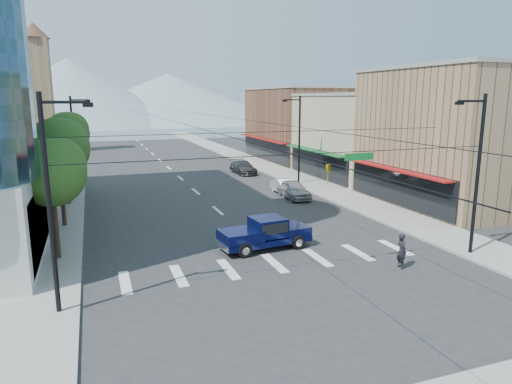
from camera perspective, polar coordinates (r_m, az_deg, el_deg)
ground at (r=23.74m, az=4.17°, el=-10.01°), size 160.00×160.00×0.00m
sidewalk_left at (r=60.82m, az=-22.40°, el=2.55°), size 4.00×120.00×0.15m
sidewalk_right at (r=64.29m, az=-0.51°, el=3.88°), size 4.00×120.00×0.15m
shop_near at (r=41.98m, az=24.22°, el=6.18°), size 12.00×14.00×11.00m
shop_mid at (r=53.00m, az=13.60°, el=6.71°), size 12.00×14.00×9.00m
shop_far at (r=66.88m, az=6.03°, el=8.36°), size 12.00×18.00×10.00m
clock_tower at (r=82.48m, az=-25.57°, el=11.84°), size 4.80×4.80×20.40m
mountain_left at (r=170.24m, az=-22.29°, el=11.54°), size 80.00×80.00×22.00m
mountain_right at (r=182.45m, az=-10.87°, el=11.51°), size 90.00×90.00×18.00m
tree_near at (r=26.57m, az=-23.97°, el=2.51°), size 3.65×3.64×6.71m
tree_midnear at (r=33.43m, az=-23.28°, el=5.28°), size 4.09×4.09×7.52m
tree_midfar at (r=40.45m, az=-22.68°, el=5.41°), size 3.65×3.64×6.71m
tree_far at (r=47.37m, az=-22.38°, el=6.95°), size 4.09×4.09×7.52m
signal_rig at (r=21.64m, az=5.89°, el=0.65°), size 21.80×0.20×9.00m
lamp_pole_nw at (r=50.29m, az=-21.73°, el=6.48°), size 2.00×0.25×9.00m
lamp_pole_ne at (r=46.67m, az=5.30°, el=6.91°), size 2.00×0.25×9.00m
pickup_truck at (r=26.97m, az=1.07°, el=-5.12°), size 5.69×2.60×1.87m
pedestrian at (r=25.18m, az=17.74°, el=-7.02°), size 0.52×0.73×1.86m
parked_car_near at (r=40.69m, az=4.76°, el=0.31°), size 1.97×4.66×1.57m
parked_car_mid at (r=42.53m, az=3.63°, el=0.68°), size 1.48×4.15×1.36m
parked_car_far at (r=53.99m, az=-1.62°, el=3.11°), size 2.24×5.21×1.50m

